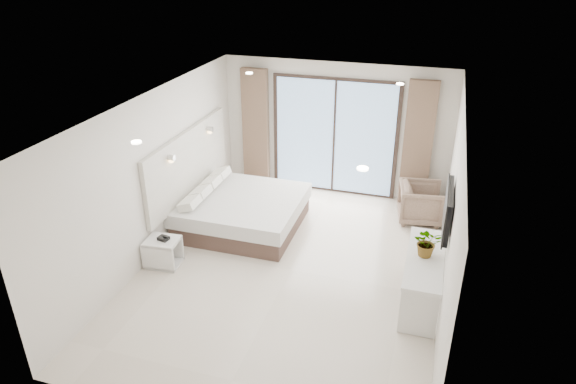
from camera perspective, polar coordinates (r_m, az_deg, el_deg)
name	(u,v)px	position (r m, az deg, el deg)	size (l,w,h in m)	color
ground	(290,270)	(8.32, 0.26, -8.65)	(6.20, 6.20, 0.00)	beige
room_shell	(294,158)	(8.35, 0.68, 3.81)	(4.62, 6.22, 2.72)	silver
bed	(242,211)	(9.42, -5.17, -2.15)	(2.09, 1.99, 0.72)	brown
nightstand	(164,252)	(8.56, -13.66, -6.52)	(0.55, 0.46, 0.47)	silver
phone	(163,238)	(8.42, -13.67, -5.02)	(0.17, 0.13, 0.06)	black
console_desk	(424,269)	(7.59, 14.85, -8.30)	(0.51, 1.64, 0.77)	silver
plant	(427,245)	(7.43, 15.19, -5.74)	(0.39, 0.43, 0.33)	#33662D
armchair	(421,201)	(9.86, 14.56, -0.99)	(0.77, 0.72, 0.79)	#856757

